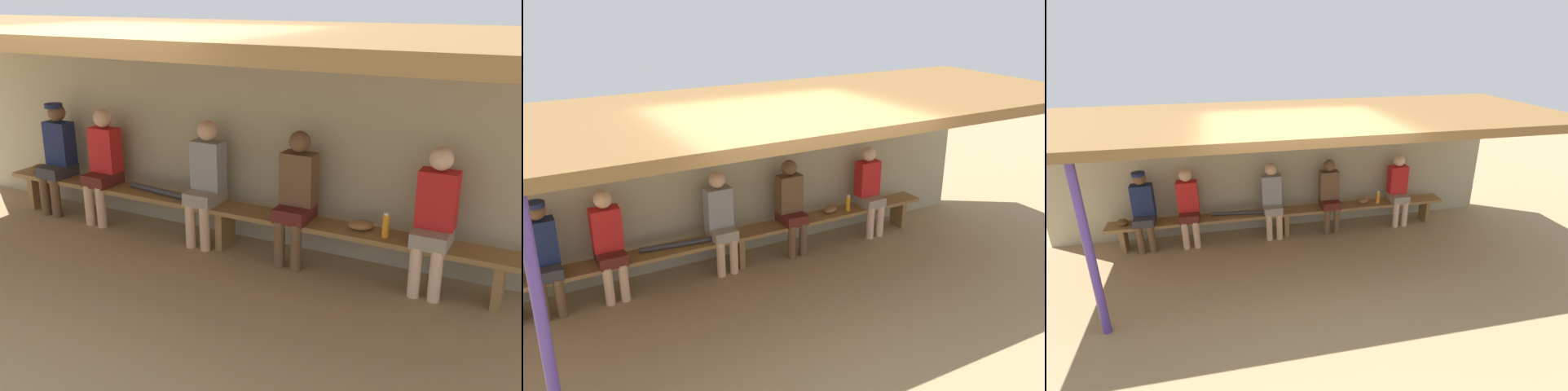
# 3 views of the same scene
# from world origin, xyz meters

# --- Properties ---
(ground_plane) EXTENTS (24.00, 24.00, 0.00)m
(ground_plane) POSITION_xyz_m (0.00, 0.00, 0.00)
(ground_plane) COLOR #9E7F59
(back_wall) EXTENTS (8.00, 0.20, 2.20)m
(back_wall) POSITION_xyz_m (0.00, 2.00, 1.10)
(back_wall) COLOR tan
(back_wall) RESTS_ON ground
(dugout_roof) EXTENTS (8.00, 2.80, 0.12)m
(dugout_roof) POSITION_xyz_m (0.00, 0.70, 2.26)
(dugout_roof) COLOR brown
(dugout_roof) RESTS_ON back_wall
(bench) EXTENTS (6.00, 0.36, 0.46)m
(bench) POSITION_xyz_m (0.00, 1.55, 0.39)
(bench) COLOR olive
(bench) RESTS_ON ground
(player_in_blue) EXTENTS (0.34, 0.42, 1.34)m
(player_in_blue) POSITION_xyz_m (-2.37, 1.55, 0.75)
(player_in_blue) COLOR #333338
(player_in_blue) RESTS_ON ground
(player_in_red) EXTENTS (0.34, 0.42, 1.34)m
(player_in_red) POSITION_xyz_m (0.82, 1.55, 0.73)
(player_in_red) COLOR #591E19
(player_in_red) RESTS_ON ground
(player_middle) EXTENTS (0.34, 0.42, 1.34)m
(player_middle) POSITION_xyz_m (-0.23, 1.55, 0.73)
(player_middle) COLOR gray
(player_middle) RESTS_ON ground
(player_in_white) EXTENTS (0.34, 0.42, 1.34)m
(player_in_white) POSITION_xyz_m (-1.65, 1.55, 0.73)
(player_in_white) COLOR #591E19
(player_in_white) RESTS_ON ground
(player_shirtless_tan) EXTENTS (0.34, 0.42, 1.34)m
(player_shirtless_tan) POSITION_xyz_m (2.16, 1.55, 0.73)
(player_shirtless_tan) COLOR gray
(player_shirtless_tan) RESTS_ON ground
(water_bottle_orange) EXTENTS (0.06, 0.06, 0.24)m
(water_bottle_orange) POSITION_xyz_m (1.74, 1.50, 0.57)
(water_bottle_orange) COLOR orange
(water_bottle_orange) RESTS_ON bench
(baseball_glove_worn) EXTENTS (0.25, 0.29, 0.09)m
(baseball_glove_worn) POSITION_xyz_m (-2.73, 1.57, 0.51)
(baseball_glove_worn) COLOR brown
(baseball_glove_worn) RESTS_ON bench
(baseball_glove_dark_brown) EXTENTS (0.29, 0.26, 0.09)m
(baseball_glove_dark_brown) POSITION_xyz_m (1.48, 1.58, 0.51)
(baseball_glove_dark_brown) COLOR olive
(baseball_glove_dark_brown) RESTS_ON bench
(baseball_bat) EXTENTS (0.90, 0.18, 0.07)m
(baseball_bat) POSITION_xyz_m (-0.85, 1.55, 0.49)
(baseball_bat) COLOR #333338
(baseball_bat) RESTS_ON bench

